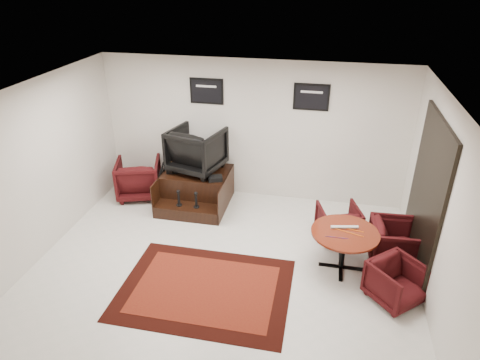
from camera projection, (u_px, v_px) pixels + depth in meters
The scene contains 16 objects.
ground at pixel (223, 266), 6.87m from camera, with size 6.00×6.00×0.00m, color silver.
room_shell at pixel (251, 165), 6.09m from camera, with size 6.02×5.02×2.81m.
area_rug at pixel (205, 289), 6.38m from camera, with size 2.51×1.88×0.01m.
shine_podium at pixel (197, 189), 8.56m from camera, with size 1.30×1.33×0.67m.
shine_chair at pixel (197, 148), 8.30m from camera, with size 0.94×0.88×0.96m, color black.
shoes_pair at pixel (172, 169), 8.45m from camera, with size 0.29×0.33×0.10m.
polish_kit at pixel (215, 178), 8.09m from camera, with size 0.26×0.18×0.09m, color black.
umbrella_black at pixel (158, 181), 8.54m from camera, with size 0.34×0.13×0.93m, color black, non-canonical shape.
umbrella_hooked at pixel (161, 180), 8.62m from camera, with size 0.33×0.12×0.89m, color black, non-canonical shape.
armchair_side at pixel (139, 177), 8.77m from camera, with size 0.85×0.80×0.88m, color black.
meeting_table at pixel (345, 237), 6.57m from camera, with size 1.04×1.04×0.68m.
table_chair_back at pixel (338, 221), 7.43m from camera, with size 0.67×0.63×0.69m, color black.
table_chair_window at pixel (396, 241), 6.82m from camera, with size 0.75×0.70×0.77m, color black.
table_chair_corner at pixel (397, 281), 6.04m from camera, with size 0.67×0.62×0.69m, color black.
paper_roll at pixel (344, 227), 6.61m from camera, with size 0.05×0.05×0.42m, color silver.
table_clutter at pixel (347, 232), 6.52m from camera, with size 0.57×0.33×0.01m.
Camera 1 is at (1.39, -5.32, 4.35)m, focal length 32.00 mm.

